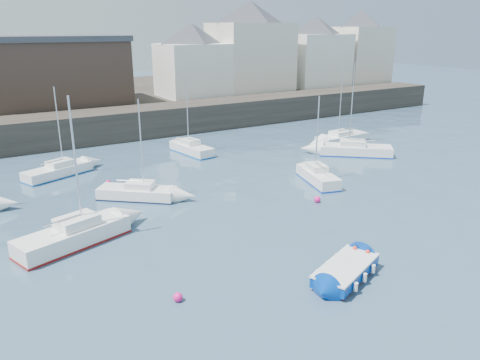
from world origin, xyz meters
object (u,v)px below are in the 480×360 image
sailboat_a (74,235)px  sailboat_h (58,171)px  sailboat_c (318,176)px  buoy_near (178,301)px  sailboat_g (342,138)px  blue_dinghy (346,271)px  buoy_mid (317,202)px  sailboat_d (355,150)px  sailboat_f (191,148)px  buoy_far (109,185)px  sailboat_b (137,193)px

sailboat_a → sailboat_h: sailboat_a is taller
sailboat_c → buoy_near: 18.38m
sailboat_h → buoy_near: (0.71, -21.32, -0.45)m
sailboat_a → sailboat_g: (29.09, 10.21, -0.13)m
blue_dinghy → sailboat_h: (-8.21, 23.69, 0.03)m
buoy_mid → sailboat_a: bearing=172.9°
sailboat_c → sailboat_h: bearing=144.1°
sailboat_g → sailboat_h: 27.48m
sailboat_d → buoy_mid: 13.42m
buoy_near → sailboat_h: bearing=91.9°
sailboat_d → sailboat_f: size_ratio=1.22×
sailboat_c → buoy_far: size_ratio=15.15×
sailboat_a → buoy_far: bearing=63.4°
sailboat_d → sailboat_g: 5.18m
sailboat_c → sailboat_a: bearing=-175.8°
sailboat_c → sailboat_b: bearing=163.9°
sailboat_a → buoy_near: size_ratio=19.01×
buoy_far → sailboat_d: bearing=-8.4°
sailboat_a → buoy_near: 8.42m
buoy_far → sailboat_g: bearing=2.9°
sailboat_f → buoy_far: 10.71m
sailboat_b → sailboat_d: bearing=1.7°
sailboat_d → sailboat_b: bearing=-178.3°
sailboat_b → sailboat_f: (8.48, 9.04, 0.03)m
sailboat_h → buoy_mid: (13.71, -15.22, -0.45)m
sailboat_c → buoy_near: sailboat_c is taller
blue_dinghy → sailboat_d: (16.52, 16.11, 0.08)m
buoy_mid → buoy_far: 15.49m
sailboat_a → sailboat_b: size_ratio=1.17×
sailboat_b → sailboat_f: bearing=46.8°
buoy_near → sailboat_c: bearing=30.7°
sailboat_d → buoy_far: bearing=171.6°
sailboat_a → buoy_mid: 15.63m
blue_dinghy → sailboat_f: (3.87, 24.52, 0.05)m
sailboat_c → buoy_near: (-15.80, -9.38, -0.50)m
buoy_mid → sailboat_d: bearing=34.7°
sailboat_h → buoy_near: 21.33m
sailboat_f → sailboat_g: sailboat_g is taller
sailboat_c → sailboat_g: size_ratio=0.85×
sailboat_g → buoy_far: sailboat_g is taller
sailboat_c → sailboat_h: size_ratio=0.93×
sailboat_g → buoy_near: (-26.59, -18.23, -0.44)m
sailboat_a → sailboat_g: sailboat_a is taller
sailboat_g → sailboat_h: size_ratio=1.10×
sailboat_c → buoy_mid: bearing=-130.5°
blue_dinghy → sailboat_g: sailboat_g is taller
sailboat_h → sailboat_c: bearing=-35.9°
buoy_mid → sailboat_b: bearing=145.2°
sailboat_d → buoy_far: size_ratio=19.38×
sailboat_d → sailboat_h: sailboat_d is taller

